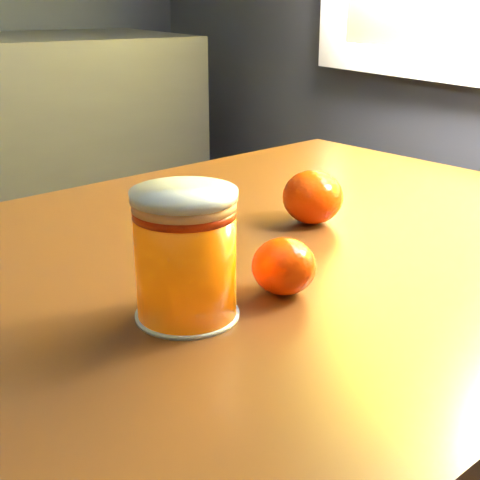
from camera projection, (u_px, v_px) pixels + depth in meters
table at (248, 328)px, 0.76m from camera, size 1.11×0.87×0.75m
juice_glass at (186, 256)px, 0.56m from camera, size 0.09×0.09×0.11m
orange_front at (284, 266)px, 0.61m from camera, size 0.07×0.07×0.05m
orange_back at (313, 197)px, 0.80m from camera, size 0.09×0.09×0.06m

